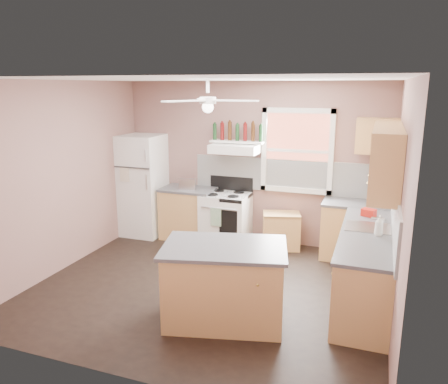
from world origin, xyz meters
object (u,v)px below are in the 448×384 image
(toaster, at_px, (187,184))
(island, at_px, (224,285))
(refrigerator, at_px, (142,185))
(stove, at_px, (226,219))
(cart, at_px, (281,231))

(toaster, height_order, island, toaster)
(refrigerator, xyz_separation_m, stove, (1.59, 0.02, -0.46))
(toaster, bearing_deg, refrigerator, 159.75)
(stove, relative_size, cart, 1.45)
(island, bearing_deg, stove, 95.43)
(refrigerator, xyz_separation_m, island, (2.42, -2.38, -0.46))
(refrigerator, relative_size, stove, 2.08)
(stove, bearing_deg, cart, 4.31)
(cart, bearing_deg, toaster, 168.11)
(cart, bearing_deg, island, -108.86)
(stove, xyz_separation_m, cart, (0.94, 0.07, -0.13))
(island, bearing_deg, toaster, 109.07)
(cart, height_order, island, island)
(refrigerator, height_order, cart, refrigerator)
(toaster, bearing_deg, island, -75.20)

